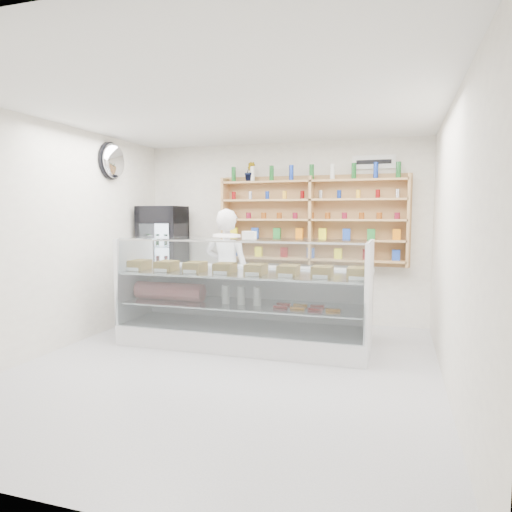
% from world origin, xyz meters
% --- Properties ---
extents(room, '(5.00, 5.00, 5.00)m').
position_xyz_m(room, '(0.00, 0.00, 1.40)').
color(room, '#BCBCC1').
rests_on(room, ground).
extents(display_counter, '(3.17, 0.95, 1.38)m').
position_xyz_m(display_counter, '(-0.10, 0.89, 0.37)').
color(display_counter, white).
rests_on(display_counter, floor).
extents(shop_worker, '(0.65, 0.43, 1.76)m').
position_xyz_m(shop_worker, '(-0.58, 1.57, 0.88)').
color(shop_worker, white).
rests_on(shop_worker, floor).
extents(drinks_cooler, '(0.69, 0.67, 1.81)m').
position_xyz_m(drinks_cooler, '(-1.85, 2.01, 0.91)').
color(drinks_cooler, black).
rests_on(drinks_cooler, floor).
extents(wall_shelving, '(2.84, 0.28, 1.33)m').
position_xyz_m(wall_shelving, '(0.50, 2.34, 1.59)').
color(wall_shelving, tan).
rests_on(wall_shelving, back_wall).
extents(potted_plant, '(0.20, 0.18, 0.30)m').
position_xyz_m(potted_plant, '(-0.48, 2.34, 2.35)').
color(potted_plant, '#1E6626').
rests_on(potted_plant, wall_shelving).
extents(security_mirror, '(0.15, 0.50, 0.50)m').
position_xyz_m(security_mirror, '(-2.17, 1.20, 2.45)').
color(security_mirror, silver).
rests_on(security_mirror, left_wall).
extents(wall_sign, '(0.62, 0.03, 0.20)m').
position_xyz_m(wall_sign, '(1.40, 2.47, 2.45)').
color(wall_sign, white).
rests_on(wall_sign, back_wall).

